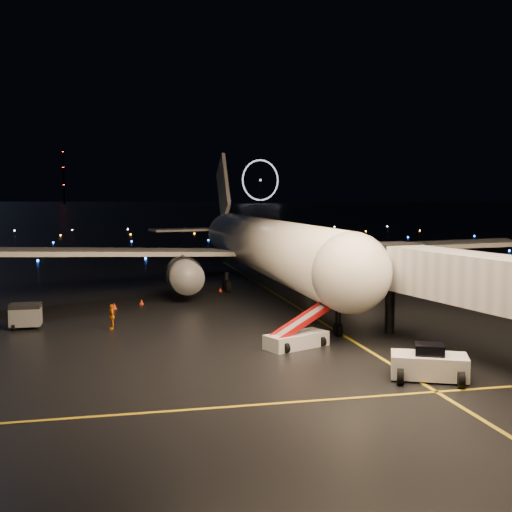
# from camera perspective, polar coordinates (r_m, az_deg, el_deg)

# --- Properties ---
(ground) EXTENTS (2000.00, 2000.00, 0.00)m
(ground) POSITION_cam_1_polar(r_m,az_deg,el_deg) (339.17, -11.87, 3.63)
(ground) COLOR black
(ground) RESTS_ON ground
(lane_centre) EXTENTS (0.25, 80.00, 0.02)m
(lane_centre) POSITION_cam_1_polar(r_m,az_deg,el_deg) (57.15, 3.78, -4.61)
(lane_centre) COLOR gold
(lane_centre) RESTS_ON ground
(lane_cross) EXTENTS (60.00, 0.25, 0.02)m
(lane_cross) POSITION_cam_1_polar(r_m,az_deg,el_deg) (30.69, -14.42, -13.68)
(lane_cross) COLOR gold
(lane_cross) RESTS_ON ground
(airliner) EXTENTS (55.92, 53.17, 15.72)m
(airliner) POSITION_cam_1_polar(r_m,az_deg,el_deg) (68.22, 0.35, 3.66)
(airliner) COLOR white
(airliner) RESTS_ON ground
(pushback_tug) EXTENTS (4.56, 3.59, 1.93)m
(pushback_tug) POSITION_cam_1_polar(r_m,az_deg,el_deg) (36.51, 15.13, -9.04)
(pushback_tug) COLOR silver
(pushback_tug) RESTS_ON ground
(belt_loader) EXTENTS (6.47, 4.12, 3.06)m
(belt_loader) POSITION_cam_1_polar(r_m,az_deg,el_deg) (42.26, 3.62, -6.09)
(belt_loader) COLOR silver
(belt_loader) RESTS_ON ground
(crew_c) EXTENTS (0.62, 1.15, 1.87)m
(crew_c) POSITION_cam_1_polar(r_m,az_deg,el_deg) (49.24, -12.71, -5.27)
(crew_c) COLOR orange
(crew_c) RESTS_ON ground
(safety_cone_0) EXTENTS (0.45, 0.45, 0.48)m
(safety_cone_0) POSITION_cam_1_polar(r_m,az_deg,el_deg) (59.68, -10.14, -4.03)
(safety_cone_0) COLOR #F53A12
(safety_cone_0) RESTS_ON ground
(safety_cone_1) EXTENTS (0.42, 0.42, 0.45)m
(safety_cone_1) POSITION_cam_1_polar(r_m,az_deg,el_deg) (66.73, -3.17, -2.97)
(safety_cone_1) COLOR #F53A12
(safety_cone_1) RESTS_ON ground
(safety_cone_2) EXTENTS (0.54, 0.54, 0.55)m
(safety_cone_2) POSITION_cam_1_polar(r_m,az_deg,el_deg) (57.69, -12.48, -4.37)
(safety_cone_2) COLOR #F53A12
(safety_cone_2) RESTS_ON ground
(ferris_wheel) EXTENTS (49.33, 16.80, 52.00)m
(ferris_wheel) POSITION_cam_1_polar(r_m,az_deg,el_deg) (778.82, 0.40, 6.61)
(ferris_wheel) COLOR black
(ferris_wheel) RESTS_ON ground
(radio_mast) EXTENTS (1.80, 1.80, 64.00)m
(radio_mast) POSITION_cam_1_polar(r_m,az_deg,el_deg) (781.33, -16.74, 6.82)
(radio_mast) COLOR black
(radio_mast) RESTS_ON ground
(taxiway_lights) EXTENTS (164.00, 92.00, 0.36)m
(taxiway_lights) POSITION_cam_1_polar(r_m,az_deg,el_deg) (145.38, -10.97, 1.47)
(taxiway_lights) COLOR black
(taxiway_lights) RESTS_ON ground
(baggage_cart_0) EXTENTS (2.25, 1.61, 1.88)m
(baggage_cart_0) POSITION_cam_1_polar(r_m,az_deg,el_deg) (51.21, -19.80, -5.04)
(baggage_cart_0) COLOR gray
(baggage_cart_0) RESTS_ON ground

